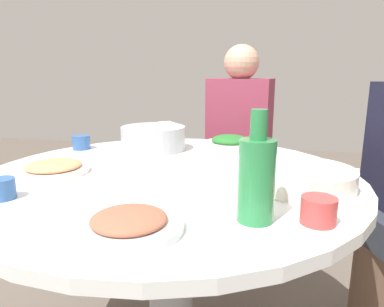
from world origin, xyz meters
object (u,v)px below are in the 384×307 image
(rice_bowl, at_px, (153,138))
(tea_cup_near, at_px, (318,210))
(tea_cup_far, at_px, (2,189))
(soup_bowl, at_px, (303,178))
(green_bottle, at_px, (257,178))
(dish_greens, at_px, (230,143))
(round_dining_table, at_px, (170,221))
(dish_tofu_braise, at_px, (129,223))
(dish_shrimp, at_px, (54,168))
(diner_left, at_px, (239,126))
(stool_for_diner_left, at_px, (237,218))
(tea_cup_side, at_px, (81,142))

(rice_bowl, xyz_separation_m, tea_cup_near, (0.64, 0.57, -0.02))
(tea_cup_far, bearing_deg, soup_bowl, 108.01)
(green_bottle, distance_m, tea_cup_near, 0.15)
(rice_bowl, xyz_separation_m, tea_cup_far, (0.64, -0.20, -0.02))
(rice_bowl, xyz_separation_m, dish_greens, (-0.10, 0.31, -0.03))
(rice_bowl, distance_m, dish_greens, 0.33)
(dish_greens, distance_m, tea_cup_near, 0.78)
(round_dining_table, height_order, dish_tofu_braise, dish_tofu_braise)
(soup_bowl, height_order, green_bottle, green_bottle)
(tea_cup_near, bearing_deg, green_bottle, -84.65)
(rice_bowl, bearing_deg, round_dining_table, 25.31)
(round_dining_table, height_order, dish_greens, dish_greens)
(dish_shrimp, bearing_deg, dish_greens, 133.58)
(tea_cup_near, bearing_deg, dish_tofu_braise, -73.43)
(dish_shrimp, xyz_separation_m, tea_cup_far, (0.24, 0.01, 0.01))
(dish_tofu_braise, bearing_deg, diner_left, 174.27)
(soup_bowl, relative_size, tea_cup_near, 4.10)
(round_dining_table, relative_size, soup_bowl, 3.88)
(green_bottle, height_order, diner_left, diner_left)
(soup_bowl, height_order, diner_left, diner_left)
(green_bottle, bearing_deg, stool_for_diner_left, -174.47)
(rice_bowl, relative_size, dish_shrimp, 1.19)
(dish_tofu_braise, relative_size, tea_cup_near, 2.99)
(dish_tofu_braise, distance_m, diner_left, 1.34)
(tea_cup_near, height_order, diner_left, diner_left)
(round_dining_table, bearing_deg, green_bottle, 41.35)
(rice_bowl, xyz_separation_m, soup_bowl, (0.39, 0.56, -0.02))
(tea_cup_side, bearing_deg, dish_greens, 103.88)
(soup_bowl, relative_size, tea_cup_far, 4.93)
(dish_tofu_braise, distance_m, tea_cup_near, 0.40)
(tea_cup_far, height_order, stool_for_diner_left, tea_cup_far)
(dish_tofu_braise, relative_size, dish_greens, 0.99)
(soup_bowl, xyz_separation_m, tea_cup_far, (0.25, -0.76, -0.00))
(round_dining_table, distance_m, dish_greens, 0.49)
(tea_cup_near, bearing_deg, dish_shrimp, -106.94)
(dish_greens, bearing_deg, diner_left, 178.94)
(dish_tofu_braise, relative_size, dish_shrimp, 1.01)
(tea_cup_far, distance_m, stool_for_diner_left, 1.44)
(dish_tofu_braise, distance_m, stool_for_diner_left, 1.44)
(round_dining_table, relative_size, tea_cup_near, 15.90)
(tea_cup_side, distance_m, diner_left, 0.89)
(tea_cup_near, height_order, stool_for_diner_left, tea_cup_near)
(dish_greens, relative_size, tea_cup_far, 3.62)
(green_bottle, distance_m, diner_left, 1.24)
(dish_shrimp, height_order, tea_cup_near, tea_cup_near)
(tea_cup_near, bearing_deg, dish_greens, -160.45)
(rice_bowl, height_order, diner_left, diner_left)
(round_dining_table, xyz_separation_m, stool_for_diner_left, (-0.91, 0.16, -0.36))
(tea_cup_side, bearing_deg, stool_for_diner_left, 135.42)
(soup_bowl, distance_m, tea_cup_side, 0.93)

